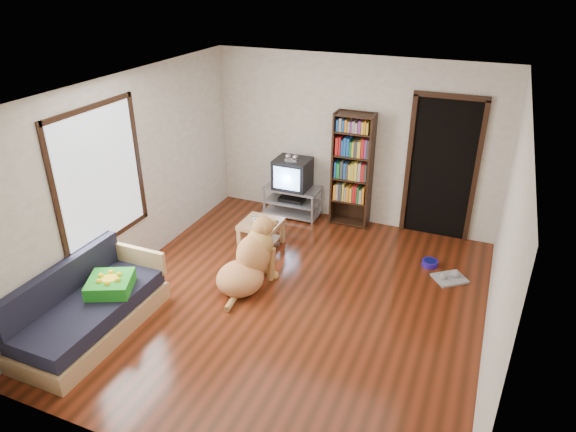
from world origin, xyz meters
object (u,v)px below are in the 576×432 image
at_px(green_cushion, 110,284).
at_px(laptop, 260,222).
at_px(tv_stand, 292,200).
at_px(dog, 249,263).
at_px(dog_bowl, 430,263).
at_px(grey_rag, 450,278).
at_px(crt_tv, 293,173).
at_px(sofa, 90,311).
at_px(coffee_table, 261,229).
at_px(bookshelf, 352,164).

height_order(green_cushion, laptop, green_cushion).
bearing_deg(tv_stand, dog, -82.59).
bearing_deg(laptop, dog_bowl, 19.91).
height_order(grey_rag, crt_tv, crt_tv).
bearing_deg(green_cushion, dog_bowl, 14.51).
relative_size(crt_tv, sofa, 0.32).
bearing_deg(laptop, grey_rag, 13.50).
height_order(green_cushion, dog_bowl, green_cushion).
bearing_deg(tv_stand, coffee_table, -91.24).
distance_m(laptop, tv_stand, 1.18).
distance_m(green_cushion, dog_bowl, 4.18).
bearing_deg(grey_rag, dog_bowl, 140.19).
height_order(laptop, bookshelf, bookshelf).
relative_size(dog_bowl, sofa, 0.12).
height_order(green_cushion, dog, dog).
relative_size(bookshelf, coffee_table, 3.27).
relative_size(laptop, dog_bowl, 1.52).
relative_size(green_cushion, laptop, 1.41).
distance_m(tv_stand, dog, 2.14).
relative_size(crt_tv, bookshelf, 0.32).
bearing_deg(coffee_table, tv_stand, 88.76).
bearing_deg(laptop, crt_tv, 98.37).
bearing_deg(laptop, tv_stand, 98.35).
bearing_deg(bookshelf, dog, -106.89).
distance_m(crt_tv, sofa, 3.81).
bearing_deg(dog, bookshelf, 73.11).
xyz_separation_m(green_cushion, dog, (1.13, 1.25, -0.16)).
xyz_separation_m(green_cushion, coffee_table, (0.83, 2.23, -0.22)).
distance_m(laptop, dog, 1.00).
bearing_deg(tv_stand, laptop, -91.20).
bearing_deg(green_cushion, crt_tv, 51.03).
height_order(laptop, dog_bowl, laptop).
xyz_separation_m(laptop, tv_stand, (0.02, 1.17, -0.14)).
distance_m(tv_stand, crt_tv, 0.47).
relative_size(laptop, tv_stand, 0.37).
bearing_deg(grey_rag, laptop, -176.06).
distance_m(laptop, dog_bowl, 2.45).
xyz_separation_m(green_cushion, dog_bowl, (3.21, 2.64, -0.46)).
bearing_deg(tv_stand, grey_rag, -20.45).
xyz_separation_m(laptop, sofa, (-0.95, -2.46, -0.15)).
relative_size(bookshelf, dog, 1.60).
bearing_deg(dog_bowl, green_cushion, -140.56).
relative_size(bookshelf, sofa, 1.00).
bearing_deg(dog, dog_bowl, 33.66).
height_order(grey_rag, dog, dog).
relative_size(tv_stand, coffee_table, 1.64).
bearing_deg(tv_stand, crt_tv, 90.00).
xyz_separation_m(laptop, bookshelf, (0.97, 1.27, 0.59)).
relative_size(laptop, bookshelf, 0.19).
bearing_deg(dog, green_cushion, -131.97).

